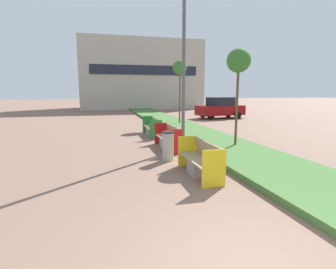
# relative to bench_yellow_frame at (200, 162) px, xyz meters

# --- Properties ---
(planter_grass_strip) EXTENTS (2.80, 120.00, 0.18)m
(planter_grass_strip) POSITION_rel_bench_yellow_frame_xyz_m (2.26, 7.94, -0.28)
(planter_grass_strip) COLOR #426B33
(planter_grass_strip) RESTS_ON ground
(building_backdrop) EXTENTS (16.53, 8.11, 9.32)m
(building_backdrop) POSITION_rel_bench_yellow_frame_xyz_m (3.06, 31.73, 4.29)
(building_backdrop) COLOR #B2AD9E
(building_backdrop) RESTS_ON ground
(bench_yellow_frame) EXTENTS (0.65, 2.05, 0.94)m
(bench_yellow_frame) POSITION_rel_bench_yellow_frame_xyz_m (0.00, 0.00, 0.00)
(bench_yellow_frame) COLOR gray
(bench_yellow_frame) RESTS_ON ground
(bench_red_frame) EXTENTS (0.65, 2.23, 0.94)m
(bench_red_frame) POSITION_rel_bench_yellow_frame_xyz_m (0.00, 3.67, 0.01)
(bench_red_frame) COLOR gray
(bench_red_frame) RESTS_ON ground
(bench_green_frame) EXTENTS (0.65, 2.35, 0.94)m
(bench_green_frame) POSITION_rel_bench_yellow_frame_xyz_m (0.00, 7.10, 0.01)
(bench_green_frame) COLOR gray
(bench_green_frame) RESTS_ON ground
(litter_bin) EXTENTS (0.40, 0.40, 0.99)m
(litter_bin) POSITION_rel_bench_yellow_frame_xyz_m (-0.48, 1.79, 0.13)
(litter_bin) COLOR #9EA0A5
(litter_bin) RESTS_ON ground
(street_lamp_post) EXTENTS (0.24, 0.44, 9.10)m
(street_lamp_post) POSITION_rel_bench_yellow_frame_xyz_m (0.61, 3.55, 4.57)
(street_lamp_post) COLOR #56595B
(street_lamp_post) RESTS_ON ground
(sapling_tree_near) EXTENTS (0.94, 0.94, 3.99)m
(sapling_tree_near) POSITION_rel_bench_yellow_frame_xyz_m (2.65, 2.87, 3.08)
(sapling_tree_near) COLOR brown
(sapling_tree_near) RESTS_ON ground
(sapling_tree_far) EXTENTS (0.97, 0.97, 4.45)m
(sapling_tree_far) POSITION_rel_bench_yellow_frame_xyz_m (2.65, 10.81, 3.52)
(sapling_tree_far) COLOR brown
(sapling_tree_far) RESTS_ON ground
(parked_car_distant) EXTENTS (4.40, 2.32, 1.86)m
(parked_car_distant) POSITION_rel_bench_yellow_frame_xyz_m (7.61, 14.77, 0.55)
(parked_car_distant) COLOR maroon
(parked_car_distant) RESTS_ON ground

